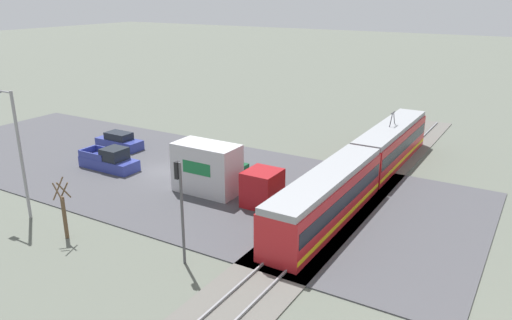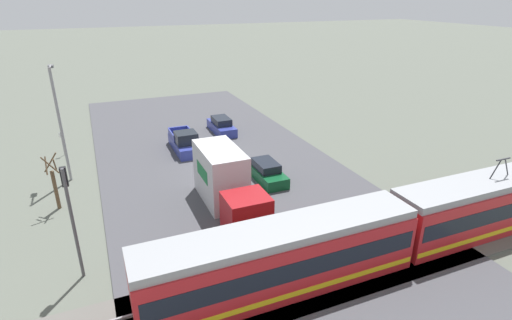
% 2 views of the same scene
% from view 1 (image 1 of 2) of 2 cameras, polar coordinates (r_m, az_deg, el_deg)
% --- Properties ---
extents(ground_plane, '(320.00, 320.00, 0.00)m').
position_cam_1_polar(ground_plane, '(42.60, -10.69, -1.32)').
color(ground_plane, '#565B51').
extents(road_surface, '(18.90, 50.79, 0.08)m').
position_cam_1_polar(road_surface, '(42.58, -10.70, -1.27)').
color(road_surface, '#424247').
rests_on(road_surface, ground).
extents(rail_bed, '(58.10, 4.40, 0.22)m').
position_cam_1_polar(rail_bed, '(34.84, 9.15, -5.79)').
color(rail_bed, '#5B5954').
rests_on(rail_bed, ground).
extents(light_rail_tram, '(27.77, 2.69, 4.46)m').
position_cam_1_polar(light_rail_tram, '(38.72, 12.14, -0.81)').
color(light_rail_tram, '#B21E23').
rests_on(light_rail_tram, ground).
extents(box_truck, '(2.53, 8.35, 3.73)m').
position_cam_1_polar(box_truck, '(36.48, -4.17, -1.47)').
color(box_truck, maroon).
rests_on(box_truck, ground).
extents(pickup_truck, '(1.98, 5.31, 1.92)m').
position_cam_1_polar(pickup_truck, '(43.87, -16.37, -0.07)').
color(pickup_truck, navy).
rests_on(pickup_truck, ground).
extents(sedan_car_0, '(1.75, 4.70, 1.44)m').
position_cam_1_polar(sedan_car_0, '(41.67, -4.15, -0.51)').
color(sedan_car_0, '#0C4723').
rests_on(sedan_car_0, ground).
extents(sedan_car_1, '(1.77, 4.73, 1.55)m').
position_cam_1_polar(sedan_car_1, '(49.50, -15.36, 2.04)').
color(sedan_car_1, navy).
rests_on(sedan_car_1, ground).
extents(traffic_light_pole, '(0.28, 0.47, 5.94)m').
position_cam_1_polar(traffic_light_pole, '(26.99, -8.62, -4.53)').
color(traffic_light_pole, '#47474C').
rests_on(traffic_light_pole, ground).
extents(street_tree, '(0.93, 0.77, 3.85)m').
position_cam_1_polar(street_tree, '(32.37, -21.10, -5.54)').
color(street_tree, brown).
rests_on(street_tree, ground).
extents(street_lamp_near_crossing, '(0.36, 1.95, 8.57)m').
position_cam_1_polar(street_lamp_near_crossing, '(35.34, -25.57, 1.34)').
color(street_lamp_near_crossing, gray).
rests_on(street_lamp_near_crossing, ground).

